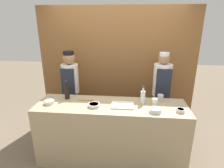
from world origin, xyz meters
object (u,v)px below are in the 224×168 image
sauce_bowl_yellow (49,102)px  sauce_bowl_brown (155,110)px  chef_right (161,93)px  sauce_bowl_green (181,110)px  sauce_bowl_red (94,105)px  cup_steel (160,98)px  cutting_board (122,105)px  cup_cream (155,101)px  wooden_spoon (88,100)px  bottle_soy (67,92)px  bottle_clear (143,97)px  chef_left (71,89)px

sauce_bowl_yellow → sauce_bowl_brown: 1.55m
sauce_bowl_brown → chef_right: size_ratio=0.10×
sauce_bowl_green → sauce_bowl_red: sauce_bowl_green is taller
sauce_bowl_brown → sauce_bowl_green: size_ratio=1.39×
sauce_bowl_red → cup_steel: 1.03m
sauce_bowl_brown → cutting_board: size_ratio=0.48×
cup_cream → wooden_spoon: (-1.02, 0.02, -0.03)m
sauce_bowl_green → bottle_soy: 1.71m
sauce_bowl_red → bottle_clear: (0.71, 0.18, 0.08)m
sauce_bowl_yellow → cup_cream: size_ratio=1.54×
sauce_bowl_green → wooden_spoon: bearing=169.8°
bottle_soy → wooden_spoon: (0.34, -0.05, -0.10)m
sauce_bowl_yellow → chef_left: (0.09, 0.76, -0.08)m
sauce_bowl_red → bottle_soy: bearing=152.9°
sauce_bowl_red → chef_left: (-0.59, 0.79, -0.08)m
sauce_bowl_red → chef_right: size_ratio=0.10×
bottle_soy → chef_right: (1.55, 0.55, -0.18)m
cup_cream → chef_right: (0.19, 0.62, -0.11)m
bottle_clear → bottle_soy: (-1.18, 0.06, 0.01)m
cup_cream → chef_left: chef_left is taller
bottle_soy → chef_right: 1.66m
cup_steel → chef_right: (0.09, 0.48, -0.12)m
bottle_soy → cup_cream: 1.36m
bottle_soy → cup_steel: 1.46m
sauce_bowl_green → bottle_soy: size_ratio=0.38×
sauce_bowl_brown → sauce_bowl_red: sauce_bowl_brown is taller
sauce_bowl_red → chef_right: bearing=36.4°
bottle_clear → sauce_bowl_yellow: bearing=-173.8°
cup_steel → chef_right: bearing=79.4°
wooden_spoon → sauce_bowl_yellow: bearing=-163.7°
sauce_bowl_brown → cutting_board: (-0.45, 0.15, -0.02)m
wooden_spoon → sauce_bowl_red: bearing=-55.1°
chef_right → wooden_spoon: bearing=-153.5°
cup_steel → bottle_soy: bearing=-177.4°
sauce_bowl_green → cup_steel: size_ratio=1.15×
cutting_board → cup_cream: 0.49m
bottle_clear → cup_steel: bottle_clear is taller
sauce_bowl_green → chef_left: size_ratio=0.07×
sauce_bowl_red → wooden_spoon: 0.23m
bottle_clear → chef_left: 1.45m
sauce_bowl_red → chef_right: 1.34m
sauce_bowl_brown → chef_right: (0.21, 0.88, -0.10)m
sauce_bowl_yellow → cup_cream: (1.57, 0.14, 0.02)m
sauce_bowl_brown → sauce_bowl_red: 0.87m
bottle_soy → chef_right: size_ratio=0.18×
cutting_board → chef_left: size_ratio=0.20×
cutting_board → chef_right: 0.99m
cup_steel → sauce_bowl_red: bearing=-162.5°
chef_left → cutting_board: bearing=-36.1°
sauce_bowl_green → cutting_board: (-0.80, 0.11, -0.02)m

